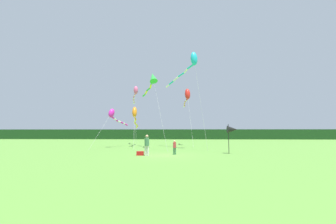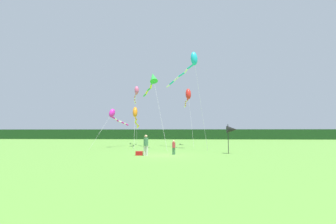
{
  "view_description": "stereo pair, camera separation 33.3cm",
  "coord_description": "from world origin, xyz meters",
  "px_view_note": "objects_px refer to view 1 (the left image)",
  "views": [
    {
      "loc": [
        1.1,
        -19.21,
        1.97
      ],
      "look_at": [
        0.0,
        6.0,
        4.28
      ],
      "focal_mm": 23.7,
      "sensor_mm": 36.0,
      "label": 1
    },
    {
      "loc": [
        1.44,
        -19.19,
        1.97
      ],
      "look_at": [
        0.0,
        6.0,
        4.28
      ],
      "focal_mm": 23.7,
      "sensor_mm": 36.0,
      "label": 2
    }
  ],
  "objects_px": {
    "banner_flag_pole": "(232,130)",
    "kite_magenta": "(113,115)",
    "person_adult": "(147,144)",
    "person_child": "(175,147)",
    "kite_orange": "(135,115)",
    "kite_rainbow": "(135,92)",
    "kite_red": "(187,95)",
    "kite_cyan": "(190,63)",
    "cooler_box": "(140,153)",
    "kite_green": "(152,79)"
  },
  "relations": [
    {
      "from": "kite_magenta",
      "to": "kite_cyan",
      "type": "distance_m",
      "value": 11.98
    },
    {
      "from": "cooler_box",
      "to": "kite_red",
      "type": "relative_size",
      "value": 0.07
    },
    {
      "from": "kite_rainbow",
      "to": "kite_red",
      "type": "xyz_separation_m",
      "value": [
        8.35,
        -1.57,
        -0.85
      ]
    },
    {
      "from": "cooler_box",
      "to": "kite_cyan",
      "type": "bearing_deg",
      "value": 57.02
    },
    {
      "from": "kite_rainbow",
      "to": "kite_green",
      "type": "distance_m",
      "value": 8.77
    },
    {
      "from": "person_adult",
      "to": "kite_cyan",
      "type": "bearing_deg",
      "value": 61.44
    },
    {
      "from": "person_child",
      "to": "kite_cyan",
      "type": "bearing_deg",
      "value": 74.26
    },
    {
      "from": "kite_orange",
      "to": "kite_green",
      "type": "distance_m",
      "value": 6.19
    },
    {
      "from": "kite_cyan",
      "to": "kite_red",
      "type": "distance_m",
      "value": 7.87
    },
    {
      "from": "cooler_box",
      "to": "kite_red",
      "type": "height_order",
      "value": "kite_red"
    },
    {
      "from": "banner_flag_pole",
      "to": "kite_cyan",
      "type": "xyz_separation_m",
      "value": [
        -3.48,
        5.5,
        8.17
      ]
    },
    {
      "from": "person_adult",
      "to": "kite_red",
      "type": "relative_size",
      "value": 0.2
    },
    {
      "from": "kite_rainbow",
      "to": "kite_cyan",
      "type": "bearing_deg",
      "value": -46.74
    },
    {
      "from": "person_adult",
      "to": "person_child",
      "type": "relative_size",
      "value": 1.4
    },
    {
      "from": "person_adult",
      "to": "kite_green",
      "type": "bearing_deg",
      "value": 93.81
    },
    {
      "from": "kite_magenta",
      "to": "kite_rainbow",
      "type": "distance_m",
      "value": 8.14
    },
    {
      "from": "person_child",
      "to": "kite_red",
      "type": "height_order",
      "value": "kite_red"
    },
    {
      "from": "kite_rainbow",
      "to": "person_child",
      "type": "bearing_deg",
      "value": -67.13
    },
    {
      "from": "cooler_box",
      "to": "banner_flag_pole",
      "type": "xyz_separation_m",
      "value": [
        8.27,
        1.88,
        2.04
      ]
    },
    {
      "from": "person_child",
      "to": "cooler_box",
      "type": "bearing_deg",
      "value": -165.37
    },
    {
      "from": "banner_flag_pole",
      "to": "kite_magenta",
      "type": "height_order",
      "value": "kite_magenta"
    },
    {
      "from": "banner_flag_pole",
      "to": "kite_magenta",
      "type": "xyz_separation_m",
      "value": [
        -13.54,
        7.71,
        2.06
      ]
    },
    {
      "from": "cooler_box",
      "to": "kite_magenta",
      "type": "distance_m",
      "value": 11.69
    },
    {
      "from": "kite_orange",
      "to": "kite_red",
      "type": "distance_m",
      "value": 8.68
    },
    {
      "from": "kite_orange",
      "to": "kite_red",
      "type": "xyz_separation_m",
      "value": [
        7.54,
        2.86,
        3.23
      ]
    },
    {
      "from": "kite_orange",
      "to": "kite_rainbow",
      "type": "relative_size",
      "value": 1.12
    },
    {
      "from": "kite_cyan",
      "to": "kite_orange",
      "type": "bearing_deg",
      "value": 149.27
    },
    {
      "from": "person_child",
      "to": "kite_orange",
      "type": "height_order",
      "value": "kite_orange"
    },
    {
      "from": "person_adult",
      "to": "kite_red",
      "type": "distance_m",
      "value": 17.0
    },
    {
      "from": "person_adult",
      "to": "kite_rainbow",
      "type": "bearing_deg",
      "value": 104.32
    },
    {
      "from": "person_adult",
      "to": "kite_rainbow",
      "type": "xyz_separation_m",
      "value": [
        -4.25,
        16.66,
        7.55
      ]
    },
    {
      "from": "kite_magenta",
      "to": "kite_red",
      "type": "bearing_deg",
      "value": 27.42
    },
    {
      "from": "person_adult",
      "to": "kite_orange",
      "type": "xyz_separation_m",
      "value": [
        -3.44,
        12.22,
        3.47
      ]
    },
    {
      "from": "kite_magenta",
      "to": "kite_orange",
      "type": "bearing_deg",
      "value": 43.58
    },
    {
      "from": "kite_cyan",
      "to": "kite_green",
      "type": "height_order",
      "value": "kite_cyan"
    },
    {
      "from": "person_child",
      "to": "kite_red",
      "type": "bearing_deg",
      "value": 82.76
    },
    {
      "from": "kite_orange",
      "to": "kite_red",
      "type": "height_order",
      "value": "kite_red"
    },
    {
      "from": "kite_orange",
      "to": "kite_green",
      "type": "xyz_separation_m",
      "value": [
        2.86,
        -3.53,
        4.21
      ]
    },
    {
      "from": "person_adult",
      "to": "kite_rainbow",
      "type": "height_order",
      "value": "kite_rainbow"
    },
    {
      "from": "kite_rainbow",
      "to": "cooler_box",
      "type": "bearing_deg",
      "value": -77.41
    },
    {
      "from": "kite_cyan",
      "to": "kite_red",
      "type": "relative_size",
      "value": 1.32
    },
    {
      "from": "person_adult",
      "to": "kite_magenta",
      "type": "bearing_deg",
      "value": 120.65
    },
    {
      "from": "kite_cyan",
      "to": "kite_red",
      "type": "height_order",
      "value": "kite_cyan"
    },
    {
      "from": "banner_flag_pole",
      "to": "kite_red",
      "type": "distance_m",
      "value": 14.45
    },
    {
      "from": "cooler_box",
      "to": "person_adult",
      "type": "bearing_deg",
      "value": -27.44
    },
    {
      "from": "kite_cyan",
      "to": "kite_magenta",
      "type": "bearing_deg",
      "value": 167.56
    },
    {
      "from": "person_child",
      "to": "kite_green",
      "type": "distance_m",
      "value": 11.39
    },
    {
      "from": "cooler_box",
      "to": "kite_cyan",
      "type": "height_order",
      "value": "kite_cyan"
    },
    {
      "from": "kite_cyan",
      "to": "cooler_box",
      "type": "bearing_deg",
      "value": -122.98
    },
    {
      "from": "person_adult",
      "to": "kite_cyan",
      "type": "relative_size",
      "value": 0.15
    }
  ]
}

